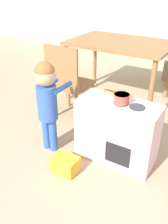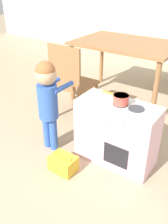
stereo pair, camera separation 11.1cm
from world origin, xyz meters
name	(u,v)px [view 2 (the right image)]	position (x,y,z in m)	size (l,w,h in m)	color
ground_plane	(53,204)	(0.00, 0.00, 0.00)	(16.00, 16.00, 0.00)	tan
play_kitchen	(116,133)	(0.13, 0.72, 0.29)	(0.69, 0.33, 0.58)	#EAB2C6
toy_pot	(121,99)	(0.14, 0.72, 0.62)	(0.24, 0.13, 0.08)	#E04C3D
child_figure	(48,94)	(-0.47, 0.53, 0.57)	(0.20, 0.35, 0.87)	#335BB7
toy_basket	(63,163)	(-0.17, 0.34, 0.07)	(0.22, 0.16, 0.16)	gold
dining_table	(126,50)	(-0.39, 1.88, 0.68)	(1.24, 0.85, 0.77)	olive
dining_chair_near	(71,81)	(-0.65, 1.10, 0.46)	(0.40, 0.40, 0.87)	olive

